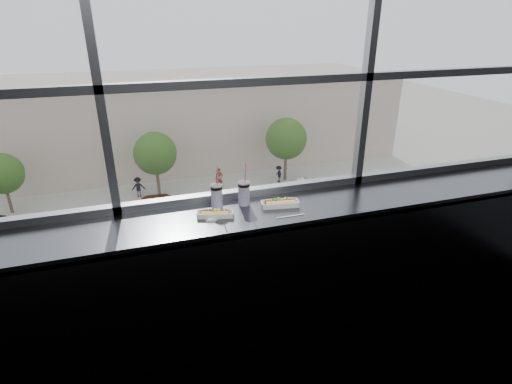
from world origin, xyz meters
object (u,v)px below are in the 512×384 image
object	(u,v)px
hotdog_tray_left	(215,213)
tree_right	(286,139)
car_far_c	(312,185)
car_far_b	(163,202)
soda_cup_right	(244,192)
tree_left	(2,174)
hotdog_tray_right	(280,203)
soda_cup_left	(217,195)
pedestrian_b	(138,185)
pedestrian_c	(219,177)
wrapper	(212,220)
car_near_d	(313,240)
car_near_e	(365,232)
pedestrian_d	(279,173)
tree_center	(155,153)
loose_straw	(290,216)
car_near_b	(62,283)
car_near_c	(191,260)

from	to	relation	value
hotdog_tray_left	tree_right	world-z (taller)	hotdog_tray_left
car_far_c	car_far_b	xyz separation A→B (m)	(-11.83, 0.00, 0.18)
car_far_c	soda_cup_right	bearing A→B (deg)	157.80
hotdog_tray_left	soda_cup_right	world-z (taller)	soda_cup_right
hotdog_tray_left	tree_left	bearing A→B (deg)	124.11
soda_cup_right	hotdog_tray_left	bearing A→B (deg)	-152.09
hotdog_tray_right	soda_cup_left	xyz separation A→B (m)	(-0.46, 0.14, 0.07)
hotdog_tray_left	pedestrian_b	bearing A→B (deg)	106.26
soda_cup_right	pedestrian_c	size ratio (longest dim) A/B	0.16
soda_cup_left	wrapper	xyz separation A→B (m)	(-0.09, -0.22, -0.09)
wrapper	car_far_c	world-z (taller)	wrapper
car_near_d	pedestrian_c	distance (m)	12.08
soda_cup_right	car_near_d	size ratio (longest dim) A/B	0.06
hotdog_tray_right	pedestrian_c	size ratio (longest dim) A/B	0.13
tree_right	car_near_e	bearing A→B (deg)	-86.71
pedestrian_d	tree_right	bearing A→B (deg)	117.88
pedestrian_c	tree_center	world-z (taller)	tree_center
car_far_c	pedestrian_b	world-z (taller)	pedestrian_b
soda_cup_left	car_near_e	world-z (taller)	soda_cup_left
tree_right	hotdog_tray_right	bearing A→B (deg)	-112.12
loose_straw	hotdog_tray_right	bearing A→B (deg)	93.75
pedestrian_d	car_near_b	bearing A→B (deg)	-54.23
soda_cup_left	car_near_c	bearing A→B (deg)	84.20
car_near_e	tree_center	xyz separation A→B (m)	(-11.71, 12.00, 2.56)
pedestrian_b	car_far_c	bearing A→B (deg)	162.87
car_far_b	tree_right	world-z (taller)	tree_right
car_near_e	car_near_d	world-z (taller)	car_near_d
hotdog_tray_right	tree_left	size ratio (longest dim) A/B	0.06
car_near_b	tree_left	bearing A→B (deg)	16.08
car_far_c	wrapper	bearing A→B (deg)	157.44
soda_cup_left	wrapper	size ratio (longest dim) A/B	3.69
car_near_e	pedestrian_c	bearing A→B (deg)	26.40
hotdog_tray_left	car_near_c	distance (m)	19.72
hotdog_tray_right	car_far_b	bearing A→B (deg)	97.86
tree_right	pedestrian_d	bearing A→B (deg)	-152.12
car_far_c	car_near_c	world-z (taller)	car_near_c
wrapper	tree_center	size ratio (longest dim) A/B	0.02
car_near_e	car_near_c	world-z (taller)	car_near_c
hotdog_tray_left	car_far_c	size ratio (longest dim) A/B	0.05
tree_right	soda_cup_right	bearing A→B (deg)	-112.64
loose_straw	wrapper	world-z (taller)	wrapper
soda_cup_left	pedestrian_c	xyz separation A→B (m)	(5.88, 27.79, -11.05)
tree_center	pedestrian_d	bearing A→B (deg)	-2.30
pedestrian_c	tree_left	bearing A→B (deg)	178.76
loose_straw	tree_left	bearing A→B (deg)	109.91
car_near_b	tree_left	xyz separation A→B (m)	(-4.92, 12.00, 2.11)
car_far_c	tree_left	world-z (taller)	tree_left
pedestrian_b	tree_left	bearing A→B (deg)	0.78
pedestrian_b	hotdog_tray_right	bearing A→B (deg)	92.27
soda_cup_left	pedestrian_c	world-z (taller)	soda_cup_left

